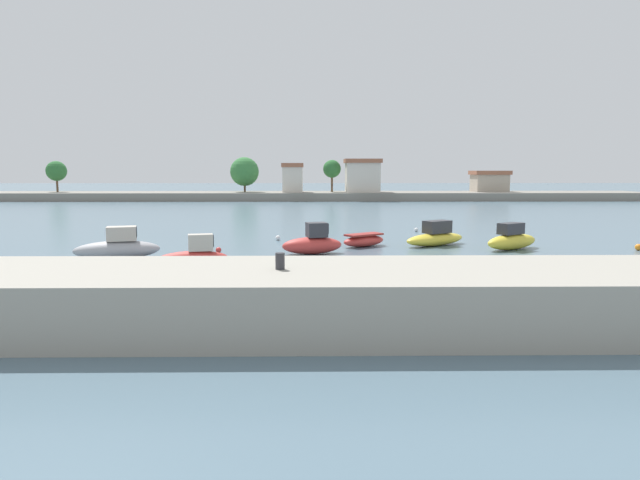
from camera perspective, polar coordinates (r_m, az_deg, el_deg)
ground_plane at (r=24.43m, az=-4.21°, el=-4.85°), size 400.00×400.00×0.00m
seawall_embankment at (r=17.89m, az=-5.48°, el=-6.17°), size 98.82×5.58×1.97m
mooring_bollard at (r=17.58m, az=-4.23°, el=-2.23°), size 0.30×0.30×0.54m
moored_boat_0 at (r=33.73m, az=-20.52°, el=-0.75°), size 5.07×2.88×1.91m
moored_boat_1 at (r=29.62m, az=-13.12°, el=-1.68°), size 3.96×1.94×1.78m
moored_boat_2 at (r=33.55m, az=-0.75°, el=-0.30°), size 4.02×2.35×1.95m
moored_boat_3 at (r=36.97m, az=4.64°, el=-0.04°), size 3.47×2.91×0.88m
moored_boat_4 at (r=38.16m, az=12.08°, el=0.34°), size 5.09×3.95×1.72m
moored_boat_5 at (r=37.61m, az=19.55°, el=0.04°), size 4.49×3.51×1.76m
mooring_buoy_0 at (r=30.04m, az=7.47°, el=-2.35°), size 0.26×0.26×0.26m
mooring_buoy_1 at (r=40.18m, az=-4.45°, el=0.22°), size 0.37×0.37×0.37m
mooring_buoy_2 at (r=40.69m, az=30.53°, el=-0.66°), size 0.43×0.43×0.43m
mooring_buoy_3 at (r=46.47m, az=10.10°, el=1.07°), size 0.34×0.34×0.34m
mooring_buoy_4 at (r=34.64m, az=-10.65°, el=-1.04°), size 0.36×0.36×0.36m
distant_shoreline at (r=95.66m, az=-1.09°, el=5.21°), size 119.20×10.33×7.49m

